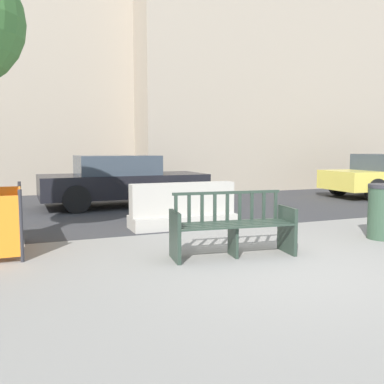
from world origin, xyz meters
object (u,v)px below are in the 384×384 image
at_px(car_sedan_mid, 122,181).
at_px(street_bench, 232,228).
at_px(jersey_barrier_centre, 183,209).
at_px(trash_bin, 383,211).

bearing_deg(car_sedan_mid, street_bench, -87.44).
relative_size(street_bench, jersey_barrier_centre, 0.87).
height_order(street_bench, car_sedan_mid, car_sedan_mid).
bearing_deg(street_bench, jersey_barrier_centre, 86.51).
height_order(jersey_barrier_centre, trash_bin, trash_bin).
bearing_deg(jersey_barrier_centre, street_bench, -93.49).
relative_size(street_bench, car_sedan_mid, 0.42).
distance_m(jersey_barrier_centre, trash_bin, 3.47).
bearing_deg(jersey_barrier_centre, trash_bin, -39.51).
xyz_separation_m(street_bench, jersey_barrier_centre, (0.14, 2.28, -0.06)).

